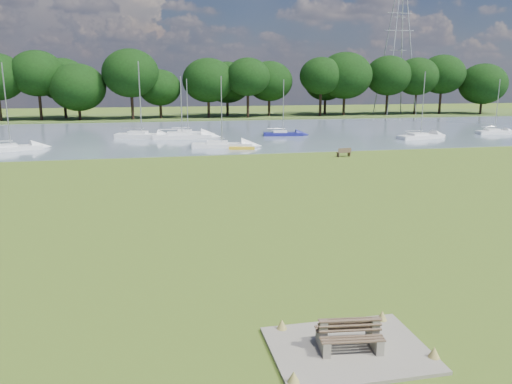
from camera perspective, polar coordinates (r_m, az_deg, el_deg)
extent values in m
plane|color=#5D6325|center=(26.90, -0.84, -2.74)|extent=(220.00, 220.00, 0.00)
cube|color=slate|center=(68.00, -7.75, 6.60)|extent=(220.00, 40.00, 0.10)
cube|color=#4C6626|center=(97.83, -9.12, 8.42)|extent=(220.00, 20.00, 0.40)
cube|color=gray|center=(14.38, 10.53, -17.27)|extent=(4.20, 3.20, 0.10)
cube|color=gray|center=(14.09, 7.67, -16.63)|extent=(0.33, 1.01, 0.42)
cube|color=gray|center=(13.91, 7.72, -15.27)|extent=(0.23, 0.19, 0.52)
cube|color=gray|center=(14.45, 13.40, -16.09)|extent=(0.33, 1.01, 0.42)
cube|color=gray|center=(14.27, 13.48, -14.76)|extent=(0.23, 0.19, 0.52)
cube|color=brown|center=(13.89, 10.97, -16.20)|extent=(1.74, 0.58, 0.04)
cube|color=brown|center=(13.96, 10.75, -14.72)|extent=(1.71, 0.33, 0.42)
cube|color=brown|center=(14.42, 10.27, -15.03)|extent=(1.74, 0.58, 0.04)
cube|color=brown|center=(14.08, 10.58, -14.44)|extent=(1.71, 0.33, 0.42)
cube|color=brown|center=(47.76, 9.37, 4.21)|extent=(0.14, 0.42, 0.42)
cube|color=brown|center=(48.37, 10.60, 4.27)|extent=(0.14, 0.42, 0.42)
cube|color=brown|center=(48.04, 9.99, 4.49)|extent=(1.43, 0.62, 0.05)
cube|color=brown|center=(47.85, 10.12, 4.72)|extent=(1.37, 0.26, 0.41)
cube|color=yellow|center=(52.05, -1.62, 5.04)|extent=(2.75, 1.25, 0.27)
cylinder|color=#9C9EA3|center=(104.75, 15.40, 15.43)|extent=(0.22, 0.22, 25.24)
cylinder|color=#9C9EA3|center=(106.71, 17.48, 15.25)|extent=(0.22, 0.22, 25.24)
cylinder|color=#9C9EA3|center=(108.51, 14.36, 15.38)|extent=(0.22, 0.22, 25.24)
cylinder|color=#9C9EA3|center=(110.40, 16.39, 15.22)|extent=(0.22, 0.22, 25.24)
cube|color=#9C9EA3|center=(107.83, 16.04, 17.33)|extent=(6.30, 0.14, 0.14)
cube|color=#9C9EA3|center=(108.17, 16.15, 19.05)|extent=(5.22, 0.14, 0.14)
cylinder|color=black|center=(96.86, -27.24, 8.39)|extent=(0.54, 0.54, 3.82)
cylinder|color=black|center=(95.28, -23.15, 8.82)|extent=(0.54, 0.54, 4.13)
ellipsoid|color=black|center=(95.15, -23.42, 11.84)|extent=(7.58, 7.58, 6.44)
cylinder|color=black|center=(94.20, -18.93, 9.21)|extent=(0.54, 0.54, 4.44)
ellipsoid|color=black|center=(94.08, -19.17, 12.51)|extent=(8.66, 8.66, 7.36)
cylinder|color=black|center=(93.67, -14.60, 9.18)|extent=(0.54, 0.54, 3.51)
ellipsoid|color=black|center=(93.52, -14.75, 11.80)|extent=(9.74, 9.74, 8.28)
cylinder|color=black|center=(93.62, -10.27, 9.48)|extent=(0.54, 0.54, 3.82)
ellipsoid|color=black|center=(93.48, -10.39, 12.33)|extent=(7.58, 7.58, 6.44)
cylinder|color=black|center=(94.10, -5.95, 9.72)|extent=(0.54, 0.54, 4.13)
ellipsoid|color=black|center=(93.97, -6.03, 12.80)|extent=(8.66, 8.66, 7.36)
cylinder|color=black|center=(95.09, -1.70, 9.91)|extent=(0.54, 0.54, 4.44)
ellipsoid|color=black|center=(94.97, -1.72, 13.18)|extent=(9.74, 9.74, 8.28)
cylinder|color=black|center=(96.61, 2.45, 9.67)|extent=(0.54, 0.54, 3.51)
ellipsoid|color=black|center=(96.47, 2.48, 12.22)|extent=(7.58, 7.58, 6.44)
cylinder|color=black|center=(98.57, 6.46, 9.76)|extent=(0.54, 0.54, 3.82)
ellipsoid|color=black|center=(98.44, 6.53, 12.47)|extent=(8.66, 8.66, 7.36)
cylinder|color=black|center=(100.98, 10.29, 9.79)|extent=(0.54, 0.54, 4.13)
ellipsoid|color=black|center=(100.86, 10.40, 12.66)|extent=(9.74, 9.74, 8.28)
cylinder|color=black|center=(103.81, 13.92, 9.79)|extent=(0.54, 0.54, 4.44)
ellipsoid|color=black|center=(103.70, 14.09, 12.78)|extent=(7.58, 7.58, 6.44)
cylinder|color=black|center=(107.05, 17.33, 9.42)|extent=(0.54, 0.54, 3.51)
ellipsoid|color=black|center=(106.93, 17.49, 11.71)|extent=(8.66, 8.66, 7.36)
cylinder|color=black|center=(110.62, 20.55, 9.36)|extent=(0.54, 0.54, 3.82)
ellipsoid|color=black|center=(110.50, 20.74, 11.77)|extent=(9.74, 9.74, 8.28)
cylinder|color=black|center=(114.50, 23.56, 9.28)|extent=(0.54, 0.54, 4.13)
ellipsoid|color=black|center=(114.39, 23.79, 11.80)|extent=(7.58, 7.58, 6.44)
cube|color=white|center=(64.92, 18.30, 6.11)|extent=(6.55, 3.18, 0.63)
cube|color=white|center=(64.53, 18.00, 6.44)|extent=(2.47, 1.86, 0.41)
cylinder|color=#A5A8AD|center=(64.62, 18.55, 9.56)|extent=(0.11, 0.11, 7.58)
cube|color=white|center=(53.61, -3.90, 5.43)|extent=(6.55, 2.75, 0.62)
cube|color=white|center=(53.57, -4.45, 5.83)|extent=(2.41, 1.73, 0.40)
cylinder|color=#A5A8AD|center=(53.27, -3.96, 9.32)|extent=(0.11, 0.11, 7.01)
cube|color=white|center=(65.83, -7.76, 6.72)|extent=(5.30, 1.92, 0.63)
cube|color=white|center=(65.80, -8.14, 7.04)|extent=(1.91, 1.30, 0.40)
cylinder|color=#A5A8AD|center=(65.56, -7.86, 9.75)|extent=(0.11, 0.11, 6.71)
cube|color=white|center=(74.23, 25.61, 6.25)|extent=(5.06, 1.50, 0.60)
cube|color=white|center=(73.95, 25.39, 6.54)|extent=(1.78, 1.14, 0.39)
cylinder|color=#A5A8AD|center=(73.99, 25.87, 8.92)|extent=(0.10, 0.10, 6.69)
cube|color=navy|center=(64.74, 3.11, 6.70)|extent=(5.21, 2.14, 0.60)
cube|color=white|center=(64.66, 2.76, 7.02)|extent=(1.91, 1.36, 0.39)
cylinder|color=#A5A8AD|center=(64.47, 3.15, 9.76)|extent=(0.10, 0.10, 6.66)
cube|color=white|center=(56.83, -26.22, 4.58)|extent=(6.05, 3.76, 0.65)
cube|color=white|center=(56.72, -26.73, 4.92)|extent=(2.39, 1.98, 0.42)
cylinder|color=#A5A8AD|center=(56.47, -26.65, 8.88)|extent=(0.11, 0.11, 8.29)
cube|color=white|center=(62.25, -8.43, 6.40)|extent=(7.23, 2.57, 0.73)
cube|color=white|center=(62.22, -8.96, 6.79)|extent=(2.60, 1.76, 0.47)
cylinder|color=#A5A8AD|center=(61.96, -8.54, 9.74)|extent=(0.13, 0.13, 6.96)
cube|color=white|center=(63.48, -12.91, 6.36)|extent=(6.70, 3.64, 0.78)
cube|color=white|center=(63.60, -13.38, 6.78)|extent=(2.58, 2.03, 0.50)
cylinder|color=#A5A8AD|center=(63.16, -13.12, 10.42)|extent=(0.13, 0.13, 8.67)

